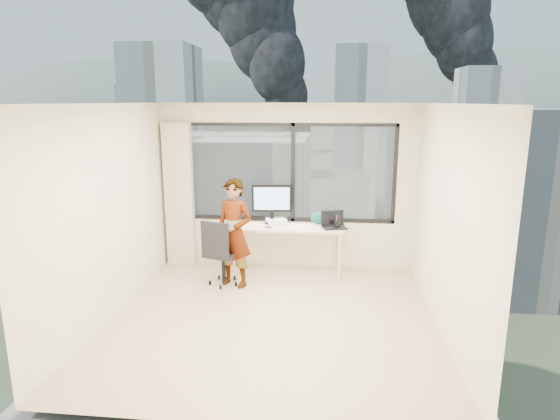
# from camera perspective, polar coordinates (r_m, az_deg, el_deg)

# --- Properties ---
(floor) EXTENTS (4.00, 4.00, 0.01)m
(floor) POSITION_cam_1_polar(r_m,az_deg,el_deg) (6.00, -1.03, -12.95)
(floor) COLOR #CDAE85
(floor) RESTS_ON ground
(ceiling) EXTENTS (4.00, 4.00, 0.01)m
(ceiling) POSITION_cam_1_polar(r_m,az_deg,el_deg) (5.40, -1.14, 12.73)
(ceiling) COLOR white
(ceiling) RESTS_ON ground
(wall_front) EXTENTS (4.00, 0.01, 2.60)m
(wall_front) POSITION_cam_1_polar(r_m,az_deg,el_deg) (3.67, -4.96, -8.24)
(wall_front) COLOR beige
(wall_front) RESTS_ON ground
(wall_left) EXTENTS (0.01, 4.00, 2.60)m
(wall_left) POSITION_cam_1_polar(r_m,az_deg,el_deg) (6.13, -19.98, -0.29)
(wall_left) COLOR beige
(wall_left) RESTS_ON ground
(wall_right) EXTENTS (0.01, 4.00, 2.60)m
(wall_right) POSITION_cam_1_polar(r_m,az_deg,el_deg) (5.67, 19.40, -1.26)
(wall_right) COLOR beige
(wall_right) RESTS_ON ground
(window_wall) EXTENTS (3.30, 0.16, 1.55)m
(window_wall) POSITION_cam_1_polar(r_m,az_deg,el_deg) (7.46, 1.19, 4.52)
(window_wall) COLOR black
(window_wall) RESTS_ON ground
(curtain) EXTENTS (0.45, 0.14, 2.30)m
(curtain) POSITION_cam_1_polar(r_m,az_deg,el_deg) (7.76, -12.04, 1.75)
(curtain) COLOR beige
(curtain) RESTS_ON floor
(desk) EXTENTS (1.80, 0.60, 0.75)m
(desk) POSITION_cam_1_polar(r_m,az_deg,el_deg) (7.40, 0.54, -4.71)
(desk) COLOR beige
(desk) RESTS_ON floor
(chair) EXTENTS (0.66, 0.66, 1.00)m
(chair) POSITION_cam_1_polar(r_m,az_deg,el_deg) (6.92, -6.86, -4.96)
(chair) COLOR black
(chair) RESTS_ON floor
(person) EXTENTS (0.67, 0.56, 1.57)m
(person) POSITION_cam_1_polar(r_m,az_deg,el_deg) (6.79, -5.54, -2.79)
(person) COLOR #2D2D33
(person) RESTS_ON floor
(monitor) EXTENTS (0.63, 0.20, 0.62)m
(monitor) POSITION_cam_1_polar(r_m,az_deg,el_deg) (7.38, -0.99, 0.75)
(monitor) COLOR black
(monitor) RESTS_ON desk
(game_console) EXTENTS (0.37, 0.34, 0.07)m
(game_console) POSITION_cam_1_polar(r_m,az_deg,el_deg) (7.46, -0.48, -1.26)
(game_console) COLOR white
(game_console) RESTS_ON desk
(laptop) EXTENTS (0.44, 0.46, 0.23)m
(laptop) POSITION_cam_1_polar(r_m,az_deg,el_deg) (7.17, 6.61, -1.31)
(laptop) COLOR black
(laptop) RESTS_ON desk
(cellphone) EXTENTS (0.11, 0.08, 0.01)m
(cellphone) POSITION_cam_1_polar(r_m,az_deg,el_deg) (7.19, -1.44, -2.08)
(cellphone) COLOR black
(cellphone) RESTS_ON desk
(pen_cup) EXTENTS (0.10, 0.10, 0.11)m
(pen_cup) POSITION_cam_1_polar(r_m,az_deg,el_deg) (7.17, 6.86, -1.80)
(pen_cup) COLOR black
(pen_cup) RESTS_ON desk
(handbag) EXTENTS (0.27, 0.16, 0.19)m
(handbag) POSITION_cam_1_polar(r_m,az_deg,el_deg) (7.38, 4.70, -0.97)
(handbag) COLOR #0B4543
(handbag) RESTS_ON desk
(exterior_ground) EXTENTS (400.00, 400.00, 0.04)m
(exterior_ground) POSITION_cam_1_polar(r_m,az_deg,el_deg) (126.45, 5.68, 5.39)
(exterior_ground) COLOR #515B3D
(exterior_ground) RESTS_ON ground
(near_bldg_a) EXTENTS (16.00, 12.00, 14.00)m
(near_bldg_a) POSITION_cam_1_polar(r_m,az_deg,el_deg) (37.89, -8.98, -1.87)
(near_bldg_a) COLOR beige
(near_bldg_a) RESTS_ON exterior_ground
(near_bldg_b) EXTENTS (14.00, 13.00, 16.00)m
(near_bldg_b) POSITION_cam_1_polar(r_m,az_deg,el_deg) (45.63, 20.27, 1.30)
(near_bldg_b) COLOR beige
(near_bldg_b) RESTS_ON exterior_ground
(far_tower_a) EXTENTS (14.00, 14.00, 28.00)m
(far_tower_a) POSITION_cam_1_polar(r_m,az_deg,el_deg) (106.54, -13.82, 11.23)
(far_tower_a) COLOR silver
(far_tower_a) RESTS_ON exterior_ground
(far_tower_b) EXTENTS (13.00, 13.00, 30.00)m
(far_tower_b) POSITION_cam_1_polar(r_m,az_deg,el_deg) (125.58, 9.57, 12.09)
(far_tower_b) COLOR silver
(far_tower_b) RESTS_ON exterior_ground
(far_tower_c) EXTENTS (15.00, 15.00, 26.00)m
(far_tower_c) POSITION_cam_1_polar(r_m,az_deg,el_deg) (152.01, 23.39, 10.60)
(far_tower_c) COLOR silver
(far_tower_c) RESTS_ON exterior_ground
(far_tower_d) EXTENTS (16.00, 14.00, 22.00)m
(far_tower_d) POSITION_cam_1_polar(r_m,az_deg,el_deg) (166.87, -15.59, 10.61)
(far_tower_d) COLOR silver
(far_tower_d) RESTS_ON exterior_ground
(hill_a) EXTENTS (288.00, 216.00, 90.00)m
(hill_a) POSITION_cam_1_polar(r_m,az_deg,el_deg) (347.41, -14.54, 9.86)
(hill_a) COLOR slate
(hill_a) RESTS_ON exterior_ground
(hill_b) EXTENTS (300.00, 220.00, 96.00)m
(hill_b) POSITION_cam_1_polar(r_m,az_deg,el_deg) (340.58, 23.27, 9.17)
(hill_b) COLOR slate
(hill_b) RESTS_ON exterior_ground
(tree_a) EXTENTS (7.00, 7.00, 8.00)m
(tree_a) POSITION_cam_1_polar(r_m,az_deg,el_deg) (34.43, -23.83, -9.67)
(tree_a) COLOR #1F4E1A
(tree_a) RESTS_ON exterior_ground
(tree_b) EXTENTS (7.60, 7.60, 9.00)m
(tree_b) POSITION_cam_1_polar(r_m,az_deg,el_deg) (26.52, 12.96, -14.55)
(tree_b) COLOR #1F4E1A
(tree_b) RESTS_ON exterior_ground
(tree_c) EXTENTS (8.40, 8.40, 10.00)m
(tree_c) POSITION_cam_1_polar(r_m,az_deg,el_deg) (51.45, 30.32, -1.87)
(tree_c) COLOR #1F4E1A
(tree_c) RESTS_ON exterior_ground
(smoke_plume_b) EXTENTS (30.00, 18.00, 70.00)m
(smoke_plume_b) POSITION_cam_1_polar(r_m,az_deg,el_deg) (185.19, 24.49, 19.47)
(smoke_plume_b) COLOR black
(smoke_plume_b) RESTS_ON exterior_ground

